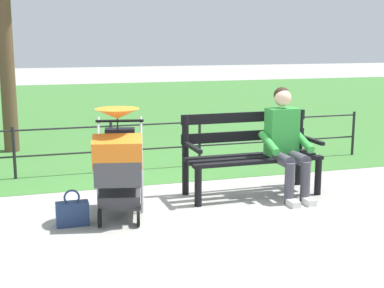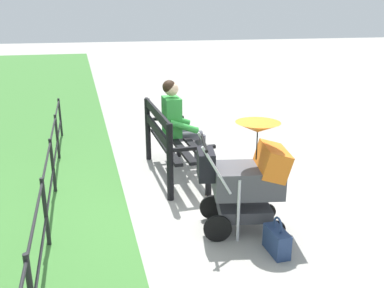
{
  "view_description": "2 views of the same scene",
  "coord_description": "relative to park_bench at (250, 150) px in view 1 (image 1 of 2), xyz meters",
  "views": [
    {
      "loc": [
        1.72,
        5.69,
        1.83
      ],
      "look_at": [
        0.03,
        0.19,
        0.7
      ],
      "focal_mm": 50.55,
      "sensor_mm": 36.0,
      "label": 1
    },
    {
      "loc": [
        4.33,
        -1.2,
        2.14
      ],
      "look_at": [
        0.08,
        -0.03,
        0.72
      ],
      "focal_mm": 37.77,
      "sensor_mm": 36.0,
      "label": 2
    }
  ],
  "objects": [
    {
      "name": "park_bench",
      "position": [
        0.0,
        0.0,
        0.0
      ],
      "size": [
        1.61,
        0.62,
        0.96
      ],
      "color": "black",
      "rests_on": "ground"
    },
    {
      "name": "stroller",
      "position": [
        1.64,
        0.45,
        0.07
      ],
      "size": [
        0.66,
        0.96,
        1.15
      ],
      "color": "black",
      "rests_on": "ground"
    },
    {
      "name": "grass_lawn",
      "position": [
        0.78,
        -8.68,
        -0.52
      ],
      "size": [
        40.0,
        16.0,
        0.01
      ],
      "primitive_type": "cube",
      "color": "#3D7533",
      "rests_on": "ground"
    },
    {
      "name": "person_on_bench",
      "position": [
        -0.36,
        0.22,
        0.15
      ],
      "size": [
        0.53,
        0.74,
        1.28
      ],
      "color": "#42424C",
      "rests_on": "ground"
    },
    {
      "name": "park_fence",
      "position": [
        0.78,
        -1.51,
        -0.11
      ],
      "size": [
        6.45,
        0.04,
        0.7
      ],
      "color": "black",
      "rests_on": "ground"
    },
    {
      "name": "handbag",
      "position": [
        2.13,
        0.55,
        -0.4
      ],
      "size": [
        0.32,
        0.14,
        0.37
      ],
      "color": "navy",
      "rests_on": "ground"
    },
    {
      "name": "ground_plane",
      "position": [
        0.78,
        0.12,
        -0.53
      ],
      "size": [
        60.0,
        60.0,
        0.0
      ],
      "primitive_type": "plane",
      "color": "#9E9B93"
    }
  ]
}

